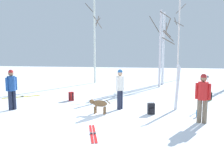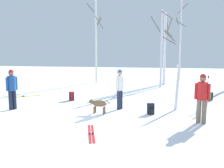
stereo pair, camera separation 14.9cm
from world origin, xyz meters
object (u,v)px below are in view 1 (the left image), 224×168
at_px(birch_tree_0, 95,39).
at_px(person_1, 203,95).
at_px(backpack_0, 209,96).
at_px(birch_tree_2, 164,48).
at_px(ski_pair_lying_0, 21,97).
at_px(ski_poles_0, 207,90).
at_px(ski_pair_lying_1, 93,133).
at_px(birch_tree_1, 160,47).
at_px(dog, 99,104).
at_px(ski_pair_planted_0, 177,87).
at_px(backpack_1, 71,96).
at_px(birch_tree_3, 179,37).
at_px(water_bottle_0, 197,114).
at_px(person_2, 12,87).
at_px(person_0, 120,87).
at_px(backpack_2, 151,109).

bearing_deg(birch_tree_0, person_1, -58.08).
bearing_deg(backpack_0, birch_tree_2, 110.51).
relative_size(ski_pair_lying_0, ski_poles_0, 1.17).
height_order(ski_pair_lying_1, birch_tree_1, birch_tree_1).
bearing_deg(ski_pair_lying_0, backpack_0, 4.72).
distance_m(dog, ski_poles_0, 4.98).
height_order(person_1, backpack_0, person_1).
bearing_deg(ski_poles_0, ski_pair_planted_0, -147.41).
xyz_separation_m(ski_pair_lying_1, birch_tree_1, (2.08, 10.43, 2.75)).
relative_size(dog, birch_tree_0, 0.14).
bearing_deg(ski_poles_0, backpack_1, 177.81).
height_order(ski_poles_0, birch_tree_3, birch_tree_3).
height_order(water_bottle_0, birch_tree_1, birch_tree_1).
xyz_separation_m(person_2, birch_tree_3, (7.83, 12.69, 2.75)).
relative_size(ski_pair_planted_0, ski_pair_lying_1, 1.17).
distance_m(ski_pair_lying_1, backpack_0, 7.56).
height_order(dog, water_bottle_0, dog).
bearing_deg(water_bottle_0, person_2, -178.94).
height_order(birch_tree_0, birch_tree_2, birch_tree_0).
relative_size(birch_tree_0, birch_tree_3, 0.90).
bearing_deg(dog, birch_tree_1, 72.91).
bearing_deg(backpack_0, birch_tree_3, 95.26).
distance_m(person_0, ski_pair_planted_0, 2.42).
distance_m(water_bottle_0, birch_tree_1, 8.40).
bearing_deg(birch_tree_3, backpack_2, -99.16).
relative_size(person_0, birch_tree_0, 0.26).
distance_m(backpack_0, birch_tree_1, 5.61).
bearing_deg(ski_pair_lying_0, ski_poles_0, -4.29).
height_order(person_1, dog, person_1).
relative_size(ski_poles_0, birch_tree_2, 0.26).
height_order(person_0, birch_tree_3, birch_tree_3).
distance_m(person_0, dog, 1.31).
relative_size(dog, ski_pair_planted_0, 0.47).
relative_size(ski_poles_0, backpack_1, 3.19).
bearing_deg(person_0, backpack_2, -25.35).
bearing_deg(person_2, backpack_0, 22.76).
relative_size(backpack_2, birch_tree_0, 0.07).
bearing_deg(ski_pair_lying_1, dog, 98.87).
distance_m(person_1, birch_tree_3, 13.63).
distance_m(ski_pair_planted_0, birch_tree_3, 11.84).
xyz_separation_m(person_2, birch_tree_1, (6.23, 8.00, 1.78)).
bearing_deg(backpack_2, birch_tree_0, 116.36).
height_order(person_0, ski_pair_planted_0, ski_pair_planted_0).
height_order(person_1, ski_pair_lying_1, person_1).
relative_size(ski_poles_0, water_bottle_0, 5.06).
distance_m(ski_poles_0, backpack_2, 3.10).
height_order(backpack_2, birch_tree_1, birch_tree_1).
height_order(water_bottle_0, birch_tree_0, birch_tree_0).
height_order(person_2, birch_tree_3, birch_tree_3).
xyz_separation_m(backpack_1, birch_tree_1, (4.45, 5.65, 2.54)).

